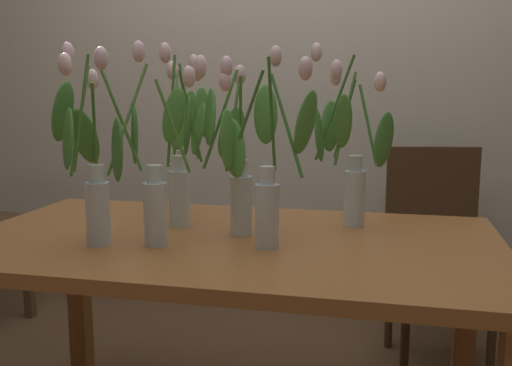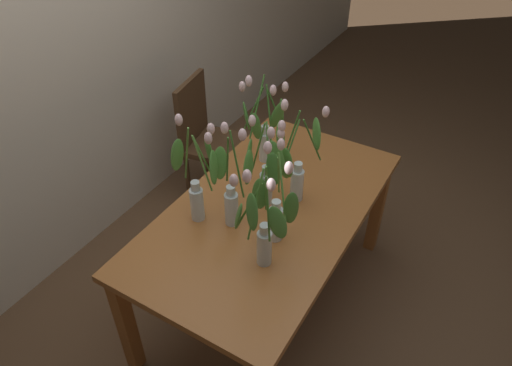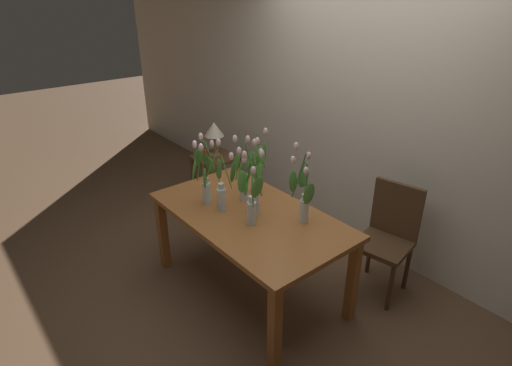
# 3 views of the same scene
# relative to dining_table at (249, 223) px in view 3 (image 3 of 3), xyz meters

# --- Properties ---
(ground_plane) EXTENTS (18.00, 18.00, 0.00)m
(ground_plane) POSITION_rel_dining_table_xyz_m (0.00, 0.00, -0.65)
(ground_plane) COLOR brown
(room_wall_rear) EXTENTS (9.00, 0.10, 2.70)m
(room_wall_rear) POSITION_rel_dining_table_xyz_m (0.00, 1.35, 0.70)
(room_wall_rear) COLOR beige
(room_wall_rear) RESTS_ON ground
(dining_table) EXTENTS (1.60, 0.90, 0.74)m
(dining_table) POSITION_rel_dining_table_xyz_m (0.00, 0.00, 0.00)
(dining_table) COLOR #A3602D
(dining_table) RESTS_ON ground
(tulip_vase_0) EXTENTS (0.26, 0.26, 0.57)m
(tulip_vase_0) POSITION_rel_dining_table_xyz_m (-0.35, -0.15, 0.32)
(tulip_vase_0) COLOR silver
(tulip_vase_0) RESTS_ON dining_table
(tulip_vase_1) EXTENTS (0.18, 0.23, 0.56)m
(tulip_vase_1) POSITION_rel_dining_table_xyz_m (-0.23, 0.26, 0.31)
(tulip_vase_1) COLOR silver
(tulip_vase_1) RESTS_ON dining_table
(tulip_vase_2) EXTENTS (0.28, 0.26, 0.59)m
(tulip_vase_2) POSITION_rel_dining_table_xyz_m (0.34, 0.22, 0.32)
(tulip_vase_2) COLOR silver
(tulip_vase_2) RESTS_ON dining_table
(tulip_vase_3) EXTENTS (0.12, 0.23, 0.58)m
(tulip_vase_3) POSITION_rel_dining_table_xyz_m (-0.18, 0.10, 0.28)
(tulip_vase_3) COLOR silver
(tulip_vase_3) RESTS_ON dining_table
(tulip_vase_4) EXTENTS (0.30, 0.21, 0.56)m
(tulip_vase_4) POSITION_rel_dining_table_xyz_m (0.13, -0.08, 0.31)
(tulip_vase_4) COLOR silver
(tulip_vase_4) RESTS_ON dining_table
(tulip_vase_5) EXTENTS (0.23, 0.24, 0.55)m
(tulip_vase_5) POSITION_rel_dining_table_xyz_m (-0.17, -0.14, 0.27)
(tulip_vase_5) COLOR silver
(tulip_vase_5) RESTS_ON dining_table
(tulip_vase_6) EXTENTS (0.17, 0.24, 0.53)m
(tulip_vase_6) POSITION_rel_dining_table_xyz_m (0.01, 0.02, 0.30)
(tulip_vase_6) COLOR silver
(tulip_vase_6) RESTS_ON dining_table
(dining_chair) EXTENTS (0.47, 0.47, 0.93)m
(dining_chair) POSITION_rel_dining_table_xyz_m (0.67, 0.90, -0.12)
(dining_chair) COLOR #4C331E
(dining_chair) RESTS_ON ground
(side_table) EXTENTS (0.44, 0.44, 0.55)m
(side_table) POSITION_rel_dining_table_xyz_m (-1.53, 0.72, -0.22)
(side_table) COLOR brown
(side_table) RESTS_ON ground
(table_lamp) EXTENTS (0.22, 0.22, 0.40)m
(table_lamp) POSITION_rel_dining_table_xyz_m (-1.55, 0.74, 0.21)
(table_lamp) COLOR olive
(table_lamp) RESTS_ON side_table
(pillar_candle) EXTENTS (0.06, 0.06, 0.07)m
(pillar_candle) POSITION_rel_dining_table_xyz_m (-1.62, 0.66, -0.06)
(pillar_candle) COLOR #B72D23
(pillar_candle) RESTS_ON side_table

